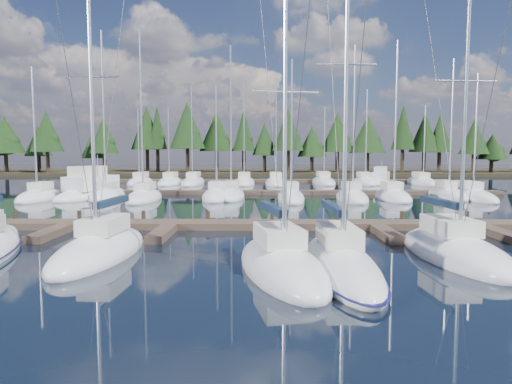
{
  "coord_description": "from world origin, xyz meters",
  "views": [
    {
      "loc": [
        -0.71,
        -8.96,
        4.53
      ],
      "look_at": [
        -1.04,
        22.0,
        1.81
      ],
      "focal_mm": 32.0,
      "sensor_mm": 36.0,
      "label": 1
    }
  ],
  "objects_px": {
    "front_sailboat_4": "(340,264)",
    "motor_yacht_right": "(381,181)",
    "main_dock": "(273,226)",
    "front_sailboat_3": "(281,265)",
    "front_sailboat_5": "(454,251)",
    "front_sailboat_2": "(101,250)",
    "motor_yacht_left": "(92,192)"
  },
  "relations": [
    {
      "from": "motor_yacht_right",
      "to": "front_sailboat_2",
      "type": "bearing_deg",
      "value": -117.84
    },
    {
      "from": "front_sailboat_2",
      "to": "front_sailboat_5",
      "type": "distance_m",
      "value": 15.23
    },
    {
      "from": "front_sailboat_3",
      "to": "motor_yacht_left",
      "type": "relative_size",
      "value": 1.11
    },
    {
      "from": "front_sailboat_3",
      "to": "motor_yacht_right",
      "type": "bearing_deg",
      "value": 71.23
    },
    {
      "from": "front_sailboat_4",
      "to": "front_sailboat_3",
      "type": "bearing_deg",
      "value": -178.53
    },
    {
      "from": "motor_yacht_left",
      "to": "front_sailboat_2",
      "type": "bearing_deg",
      "value": -68.85
    },
    {
      "from": "front_sailboat_5",
      "to": "motor_yacht_right",
      "type": "distance_m",
      "value": 46.36
    },
    {
      "from": "main_dock",
      "to": "motor_yacht_right",
      "type": "xyz_separation_m",
      "value": [
        16.34,
        38.52,
        0.25
      ]
    },
    {
      "from": "main_dock",
      "to": "front_sailboat_5",
      "type": "relative_size",
      "value": 3.27
    },
    {
      "from": "main_dock",
      "to": "front_sailboat_3",
      "type": "relative_size",
      "value": 3.63
    },
    {
      "from": "front_sailboat_4",
      "to": "motor_yacht_left",
      "type": "relative_size",
      "value": 1.27
    },
    {
      "from": "front_sailboat_5",
      "to": "motor_yacht_right",
      "type": "bearing_deg",
      "value": 79.1
    },
    {
      "from": "front_sailboat_5",
      "to": "motor_yacht_right",
      "type": "relative_size",
      "value": 1.57
    },
    {
      "from": "front_sailboat_2",
      "to": "front_sailboat_4",
      "type": "relative_size",
      "value": 1.0
    },
    {
      "from": "front_sailboat_3",
      "to": "front_sailboat_5",
      "type": "height_order",
      "value": "front_sailboat_5"
    },
    {
      "from": "front_sailboat_2",
      "to": "front_sailboat_3",
      "type": "relative_size",
      "value": 1.14
    },
    {
      "from": "main_dock",
      "to": "front_sailboat_2",
      "type": "relative_size",
      "value": 3.19
    },
    {
      "from": "front_sailboat_2",
      "to": "motor_yacht_right",
      "type": "distance_m",
      "value": 51.39
    },
    {
      "from": "front_sailboat_2",
      "to": "motor_yacht_left",
      "type": "distance_m",
      "value": 27.45
    },
    {
      "from": "front_sailboat_3",
      "to": "motor_yacht_left",
      "type": "distance_m",
      "value": 33.15
    },
    {
      "from": "motor_yacht_left",
      "to": "motor_yacht_right",
      "type": "relative_size",
      "value": 1.27
    },
    {
      "from": "front_sailboat_2",
      "to": "motor_yacht_left",
      "type": "xyz_separation_m",
      "value": [
        -9.91,
        25.6,
        0.26
      ]
    },
    {
      "from": "front_sailboat_4",
      "to": "motor_yacht_right",
      "type": "height_order",
      "value": "front_sailboat_4"
    },
    {
      "from": "main_dock",
      "to": "front_sailboat_2",
      "type": "distance_m",
      "value": 10.33
    },
    {
      "from": "front_sailboat_3",
      "to": "front_sailboat_4",
      "type": "relative_size",
      "value": 0.87
    },
    {
      "from": "motor_yacht_right",
      "to": "front_sailboat_3",
      "type": "bearing_deg",
      "value": -108.77
    },
    {
      "from": "motor_yacht_left",
      "to": "motor_yacht_right",
      "type": "height_order",
      "value": "motor_yacht_left"
    },
    {
      "from": "front_sailboat_3",
      "to": "motor_yacht_left",
      "type": "bearing_deg",
      "value": 122.12
    },
    {
      "from": "main_dock",
      "to": "front_sailboat_3",
      "type": "distance_m",
      "value": 9.4
    },
    {
      "from": "motor_yacht_left",
      "to": "motor_yacht_right",
      "type": "bearing_deg",
      "value": 30.34
    },
    {
      "from": "motor_yacht_left",
      "to": "main_dock",
      "type": "bearing_deg",
      "value": -46.76
    },
    {
      "from": "front_sailboat_3",
      "to": "motor_yacht_left",
      "type": "height_order",
      "value": "front_sailboat_3"
    }
  ]
}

